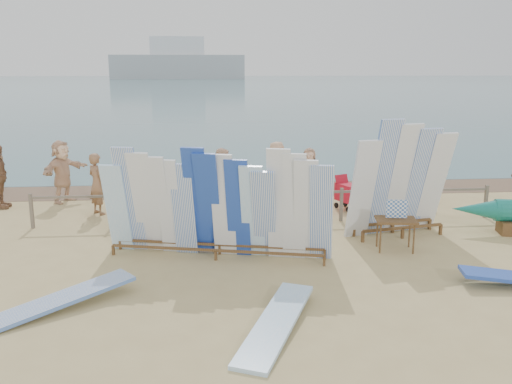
{
  "coord_description": "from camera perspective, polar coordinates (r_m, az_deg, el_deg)",
  "views": [
    {
      "loc": [
        -1.44,
        -10.7,
        4.01
      ],
      "look_at": [
        -0.33,
        2.42,
        0.97
      ],
      "focal_mm": 38.0,
      "sensor_mm": 36.0,
      "label": 1
    }
  ],
  "objects": [
    {
      "name": "flat_board_e",
      "position": [
        10.0,
        -20.09,
        -11.5
      ],
      "size": [
        2.48,
        2.08,
        0.31
      ],
      "primitive_type": "cube",
      "rotation": [
        0.09,
        0.0,
        -0.92
      ],
      "color": "white",
      "rests_on": "ground"
    },
    {
      "name": "beachgoer_2",
      "position": [
        15.27,
        -3.53,
        1.26
      ],
      "size": [
        0.61,
        0.95,
        1.82
      ],
      "primitive_type": "imported",
      "rotation": [
        0.0,
        0.0,
        1.79
      ],
      "color": "beige",
      "rests_on": "ground"
    },
    {
      "name": "side_surfboard_rack",
      "position": [
        13.38,
        14.95,
        0.87
      ],
      "size": [
        2.58,
        1.21,
        2.89
      ],
      "rotation": [
        0.0,
        0.0,
        0.2
      ],
      "color": "brown",
      "rests_on": "ground"
    },
    {
      "name": "stroller",
      "position": [
        15.78,
        9.55,
        -0.43
      ],
      "size": [
        0.74,
        0.85,
        0.98
      ],
      "rotation": [
        0.0,
        0.0,
        0.42
      ],
      "color": "red",
      "rests_on": "ground"
    },
    {
      "name": "beachgoer_5",
      "position": [
        17.26,
        5.58,
        2.12
      ],
      "size": [
        1.5,
        0.88,
        1.54
      ],
      "primitive_type": "imported",
      "rotation": [
        0.0,
        0.0,
        5.97
      ],
      "color": "beige",
      "rests_on": "ground"
    },
    {
      "name": "beachgoer_11",
      "position": [
        17.35,
        -19.72,
        2.07
      ],
      "size": [
        1.35,
        1.81,
        1.9
      ],
      "primitive_type": "imported",
      "rotation": [
        0.0,
        0.0,
        1.06
      ],
      "color": "beige",
      "rests_on": "ground"
    },
    {
      "name": "ground",
      "position": [
        11.52,
        2.66,
        -7.39
      ],
      "size": [
        160.0,
        160.0,
        0.0
      ],
      "primitive_type": "plane",
      "color": "tan",
      "rests_on": "ground"
    },
    {
      "name": "main_surfboard_rack",
      "position": [
        11.5,
        -4.15,
        -1.7
      ],
      "size": [
        4.92,
        1.71,
        2.44
      ],
      "rotation": [
        0.0,
        0.0,
        -0.23
      ],
      "color": "brown",
      "rests_on": "ground"
    },
    {
      "name": "beachgoer_6",
      "position": [
        16.54,
        2.18,
        2.19
      ],
      "size": [
        0.76,
        0.99,
        1.82
      ],
      "primitive_type": "imported",
      "rotation": [
        0.0,
        0.0,
        2.0
      ],
      "color": "tan",
      "rests_on": "ground"
    },
    {
      "name": "beachgoer_7",
      "position": [
        18.24,
        15.05,
        2.83
      ],
      "size": [
        0.77,
        0.6,
        1.86
      ],
      "primitive_type": "imported",
      "rotation": [
        0.0,
        0.0,
        3.52
      ],
      "color": "#8C6042",
      "rests_on": "ground"
    },
    {
      "name": "beach_chair_left",
      "position": [
        15.52,
        6.4,
        -1.19
      ],
      "size": [
        0.6,
        0.62,
        0.78
      ],
      "rotation": [
        0.0,
        0.0,
        -0.24
      ],
      "color": "red",
      "rests_on": "ground"
    },
    {
      "name": "beachgoer_8",
      "position": [
        16.6,
        12.22,
        1.46
      ],
      "size": [
        0.71,
        0.83,
        1.55
      ],
      "primitive_type": "imported",
      "rotation": [
        0.0,
        0.0,
        4.14
      ],
      "color": "beige",
      "rests_on": "ground"
    },
    {
      "name": "fence",
      "position": [
        14.19,
        1.12,
        -0.79
      ],
      "size": [
        12.08,
        0.08,
        0.9
      ],
      "color": "#746857",
      "rests_on": "ground"
    },
    {
      "name": "flat_board_b",
      "position": [
        8.77,
        2.13,
        -14.24
      ],
      "size": [
        1.59,
        2.7,
        0.22
      ],
      "primitive_type": "cube",
      "rotation": [
        0.06,
        0.0,
        -0.41
      ],
      "color": "#9CCFFA",
      "rests_on": "ground"
    },
    {
      "name": "vendor_table",
      "position": [
        12.51,
        14.45,
        -4.26
      ],
      "size": [
        0.96,
        0.75,
        1.17
      ],
      "rotation": [
        0.0,
        0.0,
        -0.15
      ],
      "color": "brown",
      "rests_on": "ground"
    },
    {
      "name": "ocean",
      "position": [
        138.77,
        -4.32,
        11.32
      ],
      "size": [
        320.0,
        240.0,
        0.02
      ],
      "primitive_type": "cube",
      "color": "#406A73",
      "rests_on": "ground"
    },
    {
      "name": "wet_sand_strip",
      "position": [
        18.4,
        -0.24,
        0.41
      ],
      "size": [
        40.0,
        2.6,
        0.01
      ],
      "primitive_type": "cube",
      "color": "brown",
      "rests_on": "ground"
    },
    {
      "name": "beachgoer_9",
      "position": [
        17.32,
        15.79,
        2.2
      ],
      "size": [
        0.56,
        1.21,
        1.82
      ],
      "primitive_type": "imported",
      "rotation": [
        0.0,
        0.0,
        1.63
      ],
      "color": "tan",
      "rests_on": "ground"
    },
    {
      "name": "beach_chair_right",
      "position": [
        15.35,
        2.77,
        -1.23
      ],
      "size": [
        0.56,
        0.58,
        0.83
      ],
      "rotation": [
        0.0,
        0.0,
        -0.08
      ],
      "color": "red",
      "rests_on": "ground"
    },
    {
      "name": "distant_ship",
      "position": [
        191.0,
        -8.22,
        13.27
      ],
      "size": [
        45.0,
        8.0,
        14.0
      ],
      "color": "#999EA3",
      "rests_on": "ocean"
    },
    {
      "name": "beachgoer_1",
      "position": [
        15.62,
        -16.39,
        0.83
      ],
      "size": [
        0.68,
        0.69,
        1.72
      ],
      "primitive_type": "imported",
      "rotation": [
        0.0,
        0.0,
        2.33
      ],
      "color": "#8C6042",
      "rests_on": "ground"
    }
  ]
}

